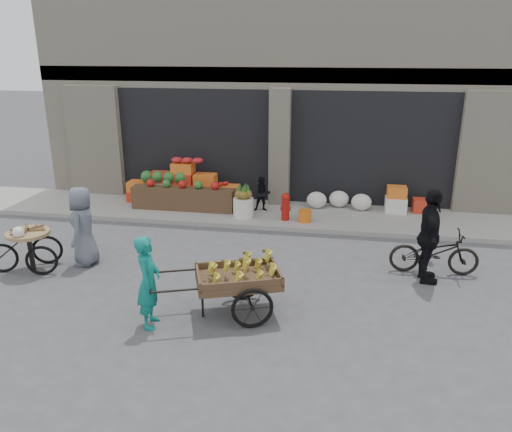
% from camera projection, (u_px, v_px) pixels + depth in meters
% --- Properties ---
extents(ground, '(80.00, 80.00, 0.00)m').
position_uv_depth(ground, '(245.00, 285.00, 9.52)').
color(ground, '#424244').
rests_on(ground, ground).
extents(sidewalk, '(18.00, 2.20, 0.12)m').
position_uv_depth(sidewalk, '(275.00, 214.00, 13.32)').
color(sidewalk, gray).
rests_on(sidewalk, ground).
extents(building, '(14.00, 6.45, 7.00)m').
position_uv_depth(building, '(293.00, 78.00, 15.93)').
color(building, beige).
rests_on(building, ground).
extents(fruit_display, '(3.10, 1.12, 1.24)m').
position_uv_depth(fruit_display, '(187.00, 185.00, 13.79)').
color(fruit_display, red).
rests_on(fruit_display, sidewalk).
extents(pineapple_bin, '(0.52, 0.52, 0.50)m').
position_uv_depth(pineapple_bin, '(243.00, 208.00, 12.88)').
color(pineapple_bin, silver).
rests_on(pineapple_bin, sidewalk).
extents(fire_hydrant, '(0.22, 0.22, 0.71)m').
position_uv_depth(fire_hydrant, '(286.00, 205.00, 12.61)').
color(fire_hydrant, '#A5140F').
rests_on(fire_hydrant, sidewalk).
extents(orange_bucket, '(0.32, 0.32, 0.30)m').
position_uv_depth(orange_bucket, '(305.00, 216.00, 12.56)').
color(orange_bucket, orange).
rests_on(orange_bucket, sidewalk).
extents(right_bay_goods, '(3.35, 0.60, 0.70)m').
position_uv_depth(right_bay_goods, '(374.00, 200.00, 13.35)').
color(right_bay_goods, silver).
rests_on(right_bay_goods, sidewalk).
extents(seated_person, '(0.51, 0.43, 0.93)m').
position_uv_depth(seated_person, '(262.00, 194.00, 13.30)').
color(seated_person, black).
rests_on(seated_person, sidewalk).
extents(banana_cart, '(2.51, 1.65, 0.98)m').
position_uv_depth(banana_cart, '(235.00, 276.00, 8.25)').
color(banana_cart, brown).
rests_on(banana_cart, ground).
extents(vendor_woman, '(0.45, 0.61, 1.55)m').
position_uv_depth(vendor_woman, '(149.00, 282.00, 7.90)').
color(vendor_woman, '#0F766C').
rests_on(vendor_woman, ground).
extents(tricycle_cart, '(1.45, 1.08, 0.95)m').
position_uv_depth(tricycle_cart, '(29.00, 244.00, 9.96)').
color(tricycle_cart, '#9E7F51').
rests_on(tricycle_cart, ground).
extents(vendor_grey, '(0.63, 0.87, 1.66)m').
position_uv_depth(vendor_grey, '(83.00, 226.00, 10.20)').
color(vendor_grey, slate).
rests_on(vendor_grey, ground).
extents(bicycle, '(1.72, 0.62, 0.90)m').
position_uv_depth(bicycle, '(434.00, 252.00, 9.87)').
color(bicycle, black).
rests_on(bicycle, ground).
extents(cyclist, '(0.47, 1.09, 1.85)m').
position_uv_depth(cyclist, '(429.00, 236.00, 9.38)').
color(cyclist, black).
rests_on(cyclist, ground).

